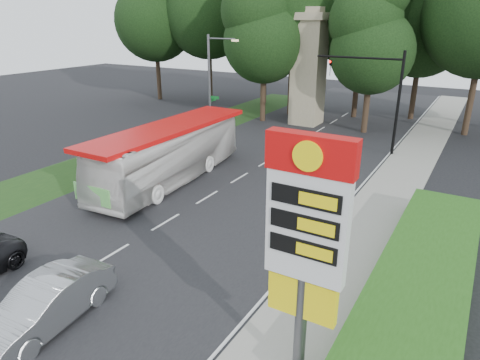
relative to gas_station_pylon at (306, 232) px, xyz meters
The scene contains 16 objects.
ground 10.41m from the gas_station_pylon, 167.77° to the right, with size 120.00×120.00×0.00m, color black.
road_surface 14.30m from the gas_station_pylon, 132.60° to the left, with size 14.00×80.00×0.02m, color black.
sidewalk_right 10.95m from the gas_station_pylon, 94.00° to the left, with size 3.00×80.00×0.12m, color gray.
grass_verge_left 25.01m from the gas_station_pylon, 139.44° to the left, with size 5.00×50.00×0.02m, color #193814.
hedge 7.49m from the gas_station_pylon, 69.05° to the left, with size 3.00×14.00×1.20m, color #235215.
gas_station_pylon is the anchor object (origin of this frame).
traffic_signal_mast 22.29m from the gas_station_pylon, 99.09° to the left, with size 6.10×0.35×7.20m.
streetlight_signs 25.74m from the gas_station_pylon, 128.96° to the left, with size 2.75×0.98×8.00m.
monument 30.17m from the gas_station_pylon, 111.80° to the left, with size 3.00×3.00×10.05m.
tree_far_west 44.43m from the gas_station_pylon, 135.18° to the left, with size 8.96×8.96×17.60m.
tree_west_near 40.31m from the gas_station_pylon, 118.74° to the left, with size 8.40×8.40×16.50m.
tree_east_near 35.54m from the gas_station_pylon, 95.22° to the left, with size 8.12×8.12×15.95m.
tree_monument_left 31.28m from the gas_station_pylon, 119.37° to the left, with size 7.28×7.28×14.30m.
tree_monument_right 28.32m from the gas_station_pylon, 101.71° to the left, with size 6.72×6.72×13.20m.
transit_bus 16.35m from the gas_station_pylon, 141.22° to the left, with size 2.83×12.09×3.37m, color silver.
sedan_silver 8.78m from the gas_station_pylon, 164.99° to the right, with size 1.65×4.74×1.56m, color #9DA0A4.
Camera 1 is at (12.42, -6.59, 9.23)m, focal length 32.00 mm.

